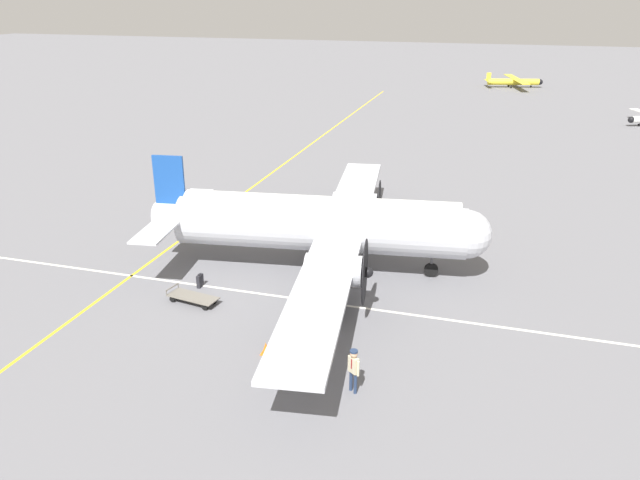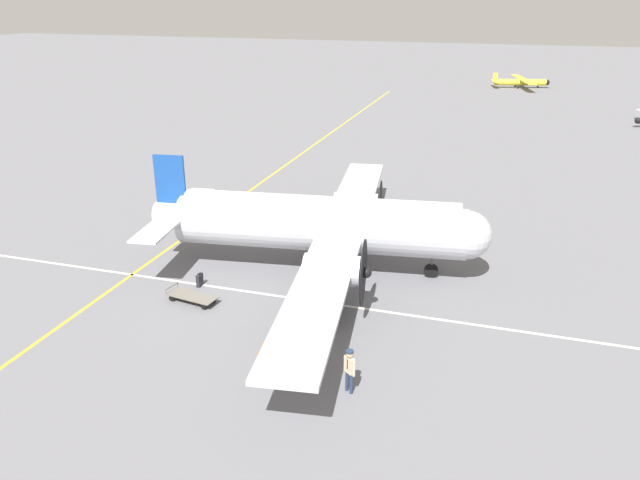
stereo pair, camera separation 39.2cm
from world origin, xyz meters
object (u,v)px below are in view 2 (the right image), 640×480
at_px(light_aircraft_taxiing, 522,82).
at_px(traffic_cone, 263,348).
at_px(airliner_main, 328,224).
at_px(crew_foreground, 349,366).
at_px(baggage_cart, 192,296).
at_px(suitcase_near_door, 200,280).

distance_m(light_aircraft_taxiing, traffic_cone, 77.62).
relative_size(airliner_main, light_aircraft_taxiing, 2.38).
bearing_deg(traffic_cone, light_aircraft_taxiing, -6.36).
height_order(crew_foreground, traffic_cone, crew_foreground).
relative_size(airliner_main, traffic_cone, 52.11).
bearing_deg(baggage_cart, traffic_cone, -23.53).
bearing_deg(airliner_main, light_aircraft_taxiing, 75.21).
relative_size(airliner_main, suitcase_near_door, 39.51).
bearing_deg(light_aircraft_taxiing, crew_foreground, -107.63).
bearing_deg(light_aircraft_taxiing, airliner_main, -111.14).
bearing_deg(crew_foreground, light_aircraft_taxiing, -58.35).
relative_size(suitcase_near_door, light_aircraft_taxiing, 0.06).
bearing_deg(light_aircraft_taxiing, traffic_cone, -110.51).
xyz_separation_m(baggage_cart, traffic_cone, (-3.04, -4.71, -0.04)).
distance_m(airliner_main, crew_foreground, 10.39).
xyz_separation_m(suitcase_near_door, light_aircraft_taxiing, (72.53, -13.73, 0.54)).
distance_m(airliner_main, baggage_cart, 7.42).
height_order(crew_foreground, baggage_cart, crew_foreground).
height_order(airliner_main, crew_foreground, airliner_main).
height_order(airliner_main, traffic_cone, airliner_main).
bearing_deg(baggage_cart, suitcase_near_door, 114.35).
height_order(suitcase_near_door, baggage_cart, suitcase_near_door).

